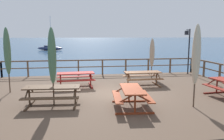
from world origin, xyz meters
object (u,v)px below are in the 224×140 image
object	(u,v)px
patio_umbrella_tall_back_right	(152,53)
patio_umbrella_tall_mid_right	(196,55)
patio_umbrella_short_front	(52,56)
picnic_table_front_right	(132,94)
picnic_table_mid_right	(76,76)
lamp_post_hooked	(188,45)
sailboat_distant	(50,48)
picnic_table_back_left	(143,75)
picnic_table_mid_centre	(52,91)
patio_umbrella_short_back	(7,52)

from	to	relation	value
patio_umbrella_tall_back_right	patio_umbrella_tall_mid_right	xyz separation A→B (m)	(-0.36, -6.07, 0.39)
patio_umbrella_short_front	patio_umbrella_tall_back_right	bearing A→B (deg)	40.79
picnic_table_front_right	picnic_table_mid_right	world-z (taller)	same
patio_umbrella_short_front	lamp_post_hooked	size ratio (longest dim) A/B	0.96
sailboat_distant	picnic_table_back_left	bearing A→B (deg)	-76.87
picnic_table_mid_centre	lamp_post_hooked	size ratio (longest dim) A/B	0.70
picnic_table_back_left	sailboat_distant	bearing A→B (deg)	103.13
picnic_table_front_right	patio_umbrella_tall_mid_right	bearing A→B (deg)	-7.01
picnic_table_mid_centre	patio_umbrella_short_back	distance (m)	3.60
picnic_table_back_left	patio_umbrella_tall_mid_right	distance (m)	4.35
picnic_table_mid_right	sailboat_distant	size ratio (longest dim) A/B	0.27
picnic_table_front_right	picnic_table_mid_centre	size ratio (longest dim) A/B	0.88
patio_umbrella_tall_mid_right	patio_umbrella_short_back	size ratio (longest dim) A/B	1.02
patio_umbrella_tall_back_right	patio_umbrella_short_front	size ratio (longest dim) A/B	0.84
picnic_table_mid_centre	lamp_post_hooked	xyz separation A→B (m)	(8.75, 5.99, 1.55)
patio_umbrella_tall_mid_right	lamp_post_hooked	distance (m)	7.79
patio_umbrella_tall_mid_right	patio_umbrella_short_back	world-z (taller)	patio_umbrella_tall_mid_right
patio_umbrella_tall_back_right	picnic_table_back_left	bearing A→B (deg)	-120.69
picnic_table_front_right	picnic_table_mid_right	bearing A→B (deg)	118.31
patio_umbrella_tall_mid_right	picnic_table_back_left	bearing A→B (deg)	102.28
patio_umbrella_tall_mid_right	sailboat_distant	distance (m)	46.31
picnic_table_back_left	picnic_table_mid_right	distance (m)	3.67
patio_umbrella_short_front	lamp_post_hooked	distance (m)	10.54
picnic_table_mid_right	sailboat_distant	distance (m)	41.24
picnic_table_back_left	patio_umbrella_short_front	size ratio (longest dim) A/B	0.65
picnic_table_front_right	patio_umbrella_short_back	distance (m)	6.35
picnic_table_mid_centre	patio_umbrella_short_front	distance (m)	1.39
picnic_table_mid_centre	picnic_table_mid_right	world-z (taller)	same
picnic_table_back_left	picnic_table_mid_centre	bearing A→B (deg)	-147.20
patio_umbrella_tall_back_right	lamp_post_hooked	distance (m)	3.15
sailboat_distant	lamp_post_hooked	bearing A→B (deg)	-70.09
picnic_table_mid_right	lamp_post_hooked	distance (m)	8.47
picnic_table_front_right	picnic_table_mid_centre	world-z (taller)	same
picnic_table_back_left	sailboat_distant	size ratio (longest dim) A/B	0.26
picnic_table_front_right	patio_umbrella_tall_mid_right	size ratio (longest dim) A/B	0.62
picnic_table_mid_centre	picnic_table_mid_right	size ratio (longest dim) A/B	1.10
picnic_table_mid_right	picnic_table_mid_centre	bearing A→B (deg)	-105.76
patio_umbrella_tall_mid_right	sailboat_distant	xyz separation A→B (m)	(-10.45, 45.07, -2.18)
picnic_table_mid_centre	lamp_post_hooked	distance (m)	10.72
picnic_table_back_left	patio_umbrella_tall_mid_right	xyz separation A→B (m)	(0.87, -4.00, 1.46)
picnic_table_mid_right	patio_umbrella_tall_mid_right	size ratio (longest dim) A/B	0.64
picnic_table_mid_centre	sailboat_distant	size ratio (longest dim) A/B	0.29
patio_umbrella_tall_back_right	lamp_post_hooked	size ratio (longest dim) A/B	0.80
picnic_table_front_right	patio_umbrella_short_back	bearing A→B (deg)	149.08
patio_umbrella_short_back	lamp_post_hooked	world-z (taller)	lamp_post_hooked
picnic_table_front_right	patio_umbrella_short_back	size ratio (longest dim) A/B	0.63
patio_umbrella_short_front	sailboat_distant	bearing A→B (deg)	96.56
patio_umbrella_short_back	picnic_table_mid_centre	bearing A→B (deg)	-46.76
picnic_table_front_right	sailboat_distant	world-z (taller)	sailboat_distant
picnic_table_front_right	patio_umbrella_tall_back_right	size ratio (longest dim) A/B	0.77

